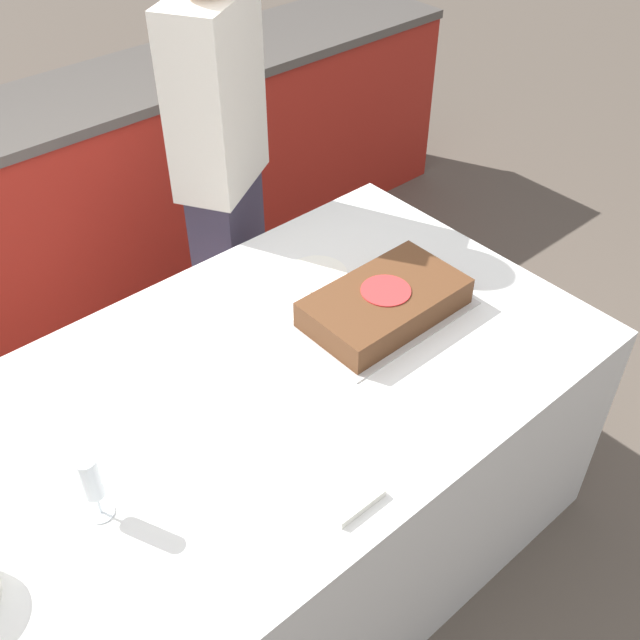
{
  "coord_description": "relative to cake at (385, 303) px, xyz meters",
  "views": [
    {
      "loc": [
        -0.76,
        -1.13,
        2.17
      ],
      "look_at": [
        0.23,
        0.0,
        0.88
      ],
      "focal_mm": 42.0,
      "sensor_mm": 36.0,
      "label": 1
    }
  ],
  "objects": [
    {
      "name": "cake",
      "position": [
        0.0,
        0.0,
        0.0
      ],
      "size": [
        0.5,
        0.3,
        0.09
      ],
      "color": "#B7B2AD",
      "rests_on": "dining_table"
    },
    {
      "name": "utensil_pile",
      "position": [
        -0.51,
        -0.4,
        -0.03
      ],
      "size": [
        0.13,
        0.1,
        0.02
      ],
      "color": "white",
      "rests_on": "dining_table"
    },
    {
      "name": "person_cutting_cake",
      "position": [
        -0.0,
        0.78,
        0.07
      ],
      "size": [
        0.4,
        0.35,
        1.69
      ],
      "rotation": [
        0.0,
        0.0,
        -2.6
      ],
      "color": "#383347",
      "rests_on": "ground_plane"
    },
    {
      "name": "side_plate_near_cake",
      "position": [
        -0.02,
        0.27,
        -0.04
      ],
      "size": [
        0.19,
        0.19,
        0.0
      ],
      "color": "white",
      "rests_on": "dining_table"
    },
    {
      "name": "dining_table",
      "position": [
        -0.46,
        0.02,
        -0.43
      ],
      "size": [
        1.89,
        1.08,
        0.78
      ],
      "color": "silver",
      "rests_on": "ground_plane"
    },
    {
      "name": "back_counter",
      "position": [
        -0.46,
        1.63,
        -0.36
      ],
      "size": [
        4.4,
        0.58,
        0.92
      ],
      "color": "#A82319",
      "rests_on": "ground_plane"
    },
    {
      "name": "wine_glass",
      "position": [
        -0.94,
        -0.07,
        0.07
      ],
      "size": [
        0.06,
        0.06,
        0.18
      ],
      "color": "white",
      "rests_on": "dining_table"
    },
    {
      "name": "ground_plane",
      "position": [
        -0.46,
        0.02,
        -0.82
      ],
      "size": [
        14.0,
        14.0,
        0.0
      ],
      "primitive_type": "plane",
      "color": "brown"
    }
  ]
}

